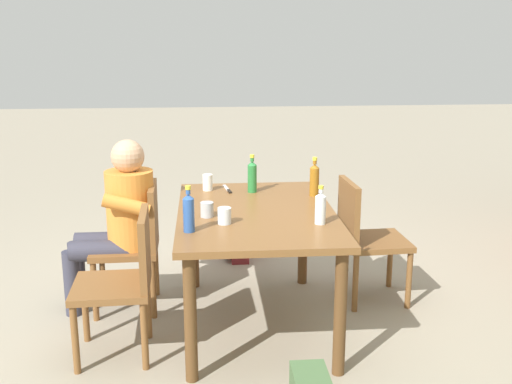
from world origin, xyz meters
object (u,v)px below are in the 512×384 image
person_in_white_shirt (119,217)px  bottle_green (252,176)px  chair_near_right (125,277)px  chair_far_left (364,234)px  cup_glass (224,216)px  bottle_clear (320,207)px  table_knife (228,189)px  backpack_by_far_side (238,236)px  cup_white (208,182)px  chair_near_left (137,240)px  dining_table (256,225)px  bottle_blue (189,212)px  bottle_amber (314,179)px  cup_steel (207,210)px

person_in_white_shirt → bottle_green: (-0.13, 0.91, 0.23)m
chair_near_right → bottle_green: bottle_green is taller
bottle_green → chair_far_left: bearing=79.9°
person_in_white_shirt → cup_glass: person_in_white_shirt is taller
chair_near_right → bottle_clear: bearing=91.1°
table_knife → backpack_by_far_side: table_knife is taller
chair_near_right → cup_white: 1.05m
chair_near_right → bottle_clear: bottle_clear is taller
chair_near_left → backpack_by_far_side: bearing=140.1°
bottle_clear → cup_white: bearing=-142.4°
cup_white → backpack_by_far_side: bearing=159.9°
chair_near_left → person_in_white_shirt: (0.00, -0.11, 0.17)m
chair_far_left → bottle_clear: 0.86m
dining_table → cup_glass: (0.26, -0.21, 0.15)m
chair_near_left → bottle_clear: (0.64, 1.14, 0.38)m
backpack_by_far_side → bottle_clear: bearing=14.8°
dining_table → table_knife: bearing=-163.6°
person_in_white_shirt → bottle_green: size_ratio=4.43×
cup_white → chair_near_right: bearing=-29.5°
bottle_clear → cup_white: size_ratio=2.00×
cup_white → dining_table: bearing=29.1°
dining_table → backpack_by_far_side: size_ratio=3.45×
person_in_white_shirt → bottle_blue: bearing=34.1°
bottle_green → cup_glass: size_ratio=2.77×
chair_far_left → bottle_green: (-0.14, -0.78, 0.40)m
backpack_by_far_side → chair_near_right: bearing=-25.6°
bottle_blue → table_knife: (-0.92, 0.25, -0.11)m
chair_near_right → bottle_blue: size_ratio=3.28×
chair_near_right → cup_glass: 0.67m
chair_far_left → bottle_amber: (-0.00, -0.36, 0.40)m
cup_white → cup_glass: size_ratio=1.19×
dining_table → person_in_white_shirt: size_ratio=1.25×
chair_far_left → bottle_amber: size_ratio=3.25×
bottle_clear → table_knife: bottle_clear is taller
bottle_clear → table_knife: 0.98m
chair_near_left → bottle_amber: size_ratio=3.25×
dining_table → cup_white: 0.63m
cup_glass → chair_far_left: bearing=120.4°
bottle_amber → bottle_clear: bottle_amber is taller
chair_near_left → cup_glass: bearing=44.6°
chair_near_left → cup_glass: 0.89m
dining_table → chair_near_right: chair_near_right is taller
cup_steel → backpack_by_far_side: size_ratio=0.21×
dining_table → chair_far_left: size_ratio=1.69×
cup_glass → backpack_by_far_side: cup_glass is taller
backpack_by_far_side → cup_steel: bearing=-11.0°
bottle_blue → bottle_amber: bearing=130.8°
bottle_green → cup_white: (-0.07, -0.31, -0.06)m
bottle_amber → cup_white: bottle_amber is taller
dining_table → bottle_clear: bottle_clear is taller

